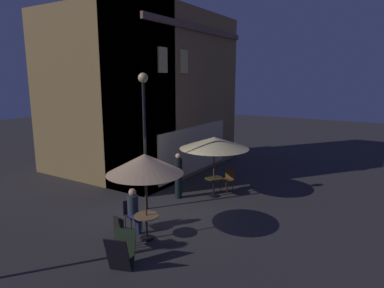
# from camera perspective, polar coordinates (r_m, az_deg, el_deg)

# --- Properties ---
(ground_plane) EXTENTS (60.00, 60.00, 0.00)m
(ground_plane) POSITION_cam_1_polar(r_m,az_deg,el_deg) (11.43, -5.73, -11.90)
(ground_plane) COLOR #333031
(cafe_building) EXTENTS (7.89, 6.89, 7.48)m
(cafe_building) POSITION_cam_1_polar(r_m,az_deg,el_deg) (15.64, -8.15, 8.36)
(cafe_building) COLOR olive
(cafe_building) RESTS_ON ground
(street_lamp_near_corner) EXTENTS (0.32, 0.32, 4.63)m
(street_lamp_near_corner) POSITION_cam_1_polar(r_m,az_deg,el_deg) (11.19, -8.11, 4.47)
(street_lamp_near_corner) COLOR black
(street_lamp_near_corner) RESTS_ON ground
(menu_sandwich_board) EXTENTS (0.79, 0.73, 0.89)m
(menu_sandwich_board) POSITION_cam_1_polar(r_m,az_deg,el_deg) (8.45, -11.93, -17.41)
(menu_sandwich_board) COLOR black
(menu_sandwich_board) RESTS_ON ground
(cafe_table_0) EXTENTS (0.69, 0.69, 0.74)m
(cafe_table_0) POSITION_cam_1_polar(r_m,az_deg,el_deg) (12.92, 3.69, -6.62)
(cafe_table_0) COLOR black
(cafe_table_0) RESTS_ON ground
(cafe_table_1) EXTENTS (0.70, 0.70, 0.71)m
(cafe_table_1) POSITION_cam_1_polar(r_m,az_deg,el_deg) (9.72, -7.72, -12.98)
(cafe_table_1) COLOR black
(cafe_table_1) RESTS_ON ground
(patio_umbrella_0) EXTENTS (2.60, 2.60, 2.31)m
(patio_umbrella_0) POSITION_cam_1_polar(r_m,az_deg,el_deg) (12.54, 3.78, 0.19)
(patio_umbrella_0) COLOR black
(patio_umbrella_0) RESTS_ON ground
(patio_umbrella_1) EXTENTS (2.10, 2.10, 2.46)m
(patio_umbrella_1) POSITION_cam_1_polar(r_m,az_deg,el_deg) (9.17, -7.99, -3.38)
(patio_umbrella_1) COLOR black
(patio_umbrella_1) RESTS_ON ground
(cafe_chair_0) EXTENTS (0.51, 0.51, 0.90)m
(cafe_chair_0) POSITION_cam_1_polar(r_m,az_deg,el_deg) (13.56, 6.15, -5.71)
(cafe_chair_0) COLOR brown
(cafe_chair_0) RESTS_ON ground
(cafe_chair_1) EXTENTS (0.46, 0.46, 0.94)m
(cafe_chair_1) POSITION_cam_1_polar(r_m,az_deg,el_deg) (9.23, -11.82, -14.04)
(cafe_chair_1) COLOR black
(cafe_chair_1) RESTS_ON ground
(cafe_chair_2) EXTENTS (0.55, 0.55, 0.91)m
(cafe_chair_2) POSITION_cam_1_polar(r_m,az_deg,el_deg) (10.36, -10.21, -11.24)
(cafe_chair_2) COLOR black
(cafe_chair_2) RESTS_ON ground
(patron_seated_0) EXTENTS (0.42, 0.52, 1.30)m
(patron_seated_0) POSITION_cam_1_polar(r_m,az_deg,el_deg) (10.17, -9.83, -10.55)
(patron_seated_0) COLOR navy
(patron_seated_0) RESTS_ON ground
(patron_standing_1) EXTENTS (0.30, 0.30, 1.73)m
(patron_standing_1) POSITION_cam_1_polar(r_m,az_deg,el_deg) (12.64, -2.34, -5.34)
(patron_standing_1) COLOR black
(patron_standing_1) RESTS_ON ground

